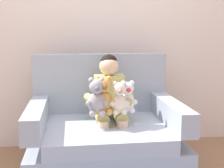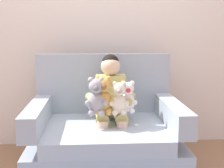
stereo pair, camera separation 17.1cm
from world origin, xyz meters
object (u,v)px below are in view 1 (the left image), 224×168
seated_child (110,97)px  plush_grey (97,98)px  armchair (105,136)px  plush_honey (104,96)px  plush_white (127,98)px  plush_cream (119,99)px

seated_child → plush_grey: 0.24m
armchair → seated_child: size_ratio=1.54×
armchair → plush_honey: bearing=-98.6°
plush_honey → armchair: bearing=64.9°
plush_honey → plush_white: bearing=-8.1°
plush_cream → plush_white: (0.08, 0.05, -0.00)m
plush_cream → plush_white: bearing=19.3°
armchair → plush_grey: 0.42m
plush_cream → plush_honey: bearing=160.4°
seated_child → plush_cream: 0.19m
armchair → plush_honey: 0.40m
armchair → plush_grey: bearing=-116.0°
plush_white → plush_grey: (-0.26, -0.06, 0.02)m
plush_cream → plush_grey: size_ratio=0.88×
armchair → plush_cream: bearing=-55.3°
seated_child → plush_grey: (-0.13, -0.19, 0.04)m
plush_cream → plush_white: plush_cream is taller
seated_child → plush_honey: size_ratio=2.60×
seated_child → plush_honey: (-0.07, -0.17, 0.04)m
plush_white → plush_grey: bearing=-161.9°
plush_cream → plush_honey: size_ratio=0.86×
seated_child → plush_grey: seated_child is taller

